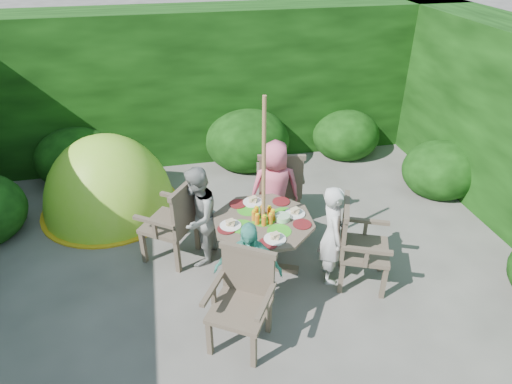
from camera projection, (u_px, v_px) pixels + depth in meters
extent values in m
plane|color=#4D4B45|center=(254.00, 301.00, 5.13)|extent=(60.00, 60.00, 0.00)
cube|color=black|center=(206.00, 84.00, 7.84)|extent=(9.00, 1.00, 2.50)
cylinder|color=#42372B|center=(263.00, 246.00, 5.46)|extent=(0.12, 0.12, 0.67)
cube|color=#42372B|center=(263.00, 265.00, 5.62)|extent=(0.85, 0.45, 0.06)
cube|color=#42372B|center=(263.00, 265.00, 5.62)|extent=(0.45, 0.85, 0.06)
cylinder|color=#42372B|center=(263.00, 221.00, 5.28)|extent=(1.61, 1.61, 0.04)
cylinder|color=green|center=(242.00, 226.00, 5.16)|extent=(0.27, 0.27, 0.00)
cylinder|color=green|center=(279.00, 231.00, 5.08)|extent=(0.27, 0.27, 0.00)
cylinder|color=green|center=(248.00, 210.00, 5.45)|extent=(0.27, 0.27, 0.00)
cylinder|color=green|center=(284.00, 214.00, 5.38)|extent=(0.27, 0.27, 0.00)
cylinder|color=green|center=(263.00, 220.00, 5.27)|extent=(0.27, 0.27, 0.00)
cylinder|color=white|center=(295.00, 214.00, 5.37)|extent=(0.25, 0.25, 0.01)
cylinder|color=white|center=(253.00, 202.00, 5.58)|extent=(0.25, 0.25, 0.01)
cylinder|color=white|center=(231.00, 225.00, 5.16)|extent=(0.25, 0.25, 0.01)
cylinder|color=white|center=(275.00, 239.00, 4.95)|extent=(0.25, 0.25, 0.01)
cylinder|color=#AB0B0B|center=(302.00, 224.00, 5.19)|extent=(0.22, 0.22, 0.01)
cylinder|color=#AB0B0B|center=(281.00, 201.00, 5.60)|extent=(0.22, 0.22, 0.01)
cylinder|color=#AB0B0B|center=(238.00, 204.00, 5.55)|extent=(0.22, 0.22, 0.01)
cylinder|color=#AB0B0B|center=(227.00, 229.00, 5.11)|extent=(0.22, 0.22, 0.01)
cylinder|color=#AB0B0B|center=(268.00, 243.00, 4.88)|extent=(0.22, 0.22, 0.01)
cylinder|color=green|center=(282.00, 218.00, 5.26)|extent=(0.18, 0.18, 0.06)
cylinder|color=olive|center=(264.00, 191.00, 5.07)|extent=(0.06, 0.06, 2.20)
cube|color=#42372B|center=(365.00, 250.00, 5.19)|extent=(0.71, 0.72, 0.05)
cube|color=#42372B|center=(384.00, 282.00, 5.08)|extent=(0.07, 0.07, 0.45)
cube|color=#42372B|center=(382.00, 256.00, 5.47)|extent=(0.07, 0.07, 0.45)
cube|color=#42372B|center=(341.00, 277.00, 5.15)|extent=(0.07, 0.07, 0.45)
cube|color=#42372B|center=(342.00, 251.00, 5.54)|extent=(0.07, 0.07, 0.45)
cube|color=#42372B|center=(344.00, 227.00, 5.08)|extent=(0.25, 0.53, 0.53)
cube|color=#42372B|center=(368.00, 250.00, 4.85)|extent=(0.51, 0.26, 0.04)
cube|color=#42372B|center=(366.00, 221.00, 5.31)|extent=(0.51, 0.26, 0.04)
cube|color=#42372B|center=(169.00, 224.00, 5.60)|extent=(0.78, 0.79, 0.06)
cube|color=#42372B|center=(165.00, 226.00, 6.00)|extent=(0.08, 0.08, 0.46)
cube|color=#42372B|center=(143.00, 247.00, 5.61)|extent=(0.08, 0.08, 0.46)
cube|color=#42372B|center=(197.00, 234.00, 5.84)|extent=(0.08, 0.08, 0.46)
cube|color=#42372B|center=(178.00, 256.00, 5.45)|extent=(0.08, 0.08, 0.46)
cube|color=#42372B|center=(186.00, 209.00, 5.36)|extent=(0.36, 0.50, 0.55)
cube|color=#42372B|center=(180.00, 198.00, 5.71)|extent=(0.48, 0.36, 0.04)
cube|color=#42372B|center=(154.00, 222.00, 5.26)|extent=(0.48, 0.36, 0.04)
cube|color=#42372B|center=(279.00, 187.00, 6.38)|extent=(0.68, 0.66, 0.06)
cube|color=#42372B|center=(295.00, 192.00, 6.71)|extent=(0.07, 0.07, 0.47)
cube|color=#42372B|center=(262.00, 193.00, 6.71)|extent=(0.07, 0.07, 0.47)
cube|color=#42372B|center=(298.00, 211.00, 6.29)|extent=(0.07, 0.07, 0.47)
cube|color=#42372B|center=(262.00, 211.00, 6.29)|extent=(0.07, 0.07, 0.47)
cube|color=#42372B|center=(281.00, 177.00, 5.99)|extent=(0.57, 0.16, 0.56)
cube|color=#42372B|center=(301.00, 173.00, 6.26)|extent=(0.17, 0.56, 0.04)
cube|color=#42372B|center=(259.00, 173.00, 6.26)|extent=(0.17, 0.56, 0.04)
cube|color=#42372B|center=(240.00, 310.00, 4.42)|extent=(0.73, 0.72, 0.05)
cube|color=#42372B|center=(210.00, 337.00, 4.41)|extent=(0.07, 0.07, 0.43)
cube|color=#42372B|center=(254.00, 350.00, 4.28)|extent=(0.07, 0.07, 0.43)
cube|color=#42372B|center=(228.00, 305.00, 4.78)|extent=(0.07, 0.07, 0.43)
cube|color=#42372B|center=(269.00, 316.00, 4.65)|extent=(0.07, 0.07, 0.43)
cube|color=#42372B|center=(248.00, 272.00, 4.47)|extent=(0.48, 0.32, 0.52)
cube|color=#42372B|center=(213.00, 288.00, 4.39)|extent=(0.32, 0.47, 0.04)
cube|color=#42372B|center=(266.00, 301.00, 4.23)|extent=(0.32, 0.47, 0.04)
imported|color=silver|center=(332.00, 235.00, 5.17)|extent=(0.36, 0.49, 1.24)
imported|color=gray|center=(198.00, 217.00, 5.45)|extent=(0.68, 0.76, 1.28)
imported|color=#D95974|center=(275.00, 189.00, 5.96)|extent=(0.70, 0.51, 1.33)
imported|color=#4CB29C|center=(248.00, 272.00, 4.65)|extent=(0.76, 0.47, 1.21)
ellipsoid|color=#92DC2A|center=(112.00, 208.00, 6.78)|extent=(2.27, 2.27, 2.27)
ellipsoid|color=black|center=(121.00, 231.00, 6.29)|extent=(0.70, 0.48, 0.78)
cylinder|color=gold|center=(112.00, 207.00, 6.78)|extent=(1.99, 1.99, 0.03)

